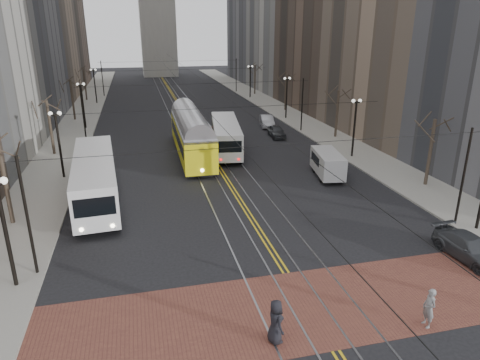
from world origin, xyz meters
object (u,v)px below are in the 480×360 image
rear_bus (226,137)px  pedestrian_a (276,322)px  cargo_van (327,165)px  sedan_parked (470,248)px  streetcar (191,138)px  transit_bus (96,180)px  sedan_silver (267,121)px  pedestrian_b (429,308)px  sedan_grey (277,132)px

rear_bus → pedestrian_a: (-4.02, -29.17, -0.56)m
cargo_van → sedan_parked: size_ratio=1.07×
streetcar → pedestrian_a: size_ratio=7.88×
transit_bus → rear_bus: size_ratio=1.14×
streetcar → cargo_van: 14.26m
sedan_silver → sedan_parked: 35.74m
sedan_silver → pedestrian_b: size_ratio=2.49×
sedan_grey → sedan_parked: size_ratio=0.85×
transit_bus → cargo_van: (19.18, 1.02, -0.59)m
streetcar → pedestrian_a: 28.37m
cargo_van → pedestrian_a: (-10.91, -18.87, -0.12)m
pedestrian_a → transit_bus: bearing=16.5°
streetcar → sedan_grey: size_ratio=3.90×
pedestrian_b → streetcar: bearing=-165.9°
sedan_parked → pedestrian_a: size_ratio=2.38×
streetcar → cargo_van: (10.62, -9.49, -0.72)m
transit_bus → pedestrian_b: transit_bus is taller
sedan_silver → pedestrian_b: bearing=-87.2°
transit_bus → rear_bus: 16.71m
streetcar → rear_bus: streetcar is taller
streetcar → sedan_silver: 16.08m
transit_bus → sedan_grey: transit_bus is taller
sedan_parked → pedestrian_b: bearing=-146.6°
pedestrian_a → rear_bus: bearing=-16.2°
pedestrian_b → sedan_parked: bearing=128.4°
sedan_silver → pedestrian_a: pedestrian_a is taller
pedestrian_a → cargo_van: bearing=-38.4°
sedan_grey → pedestrian_b: 34.68m
transit_bus → sedan_grey: size_ratio=3.43×
transit_bus → sedan_parked: (21.04, -13.98, -1.02)m
pedestrian_a → pedestrian_b: bearing=-103.7°
streetcar → sedan_parked: 27.51m
cargo_van → sedan_silver: cargo_van is taller
sedan_silver → sedan_parked: sedan_silver is taller
sedan_grey → pedestrian_b: (-4.41, -34.40, 0.25)m
pedestrian_b → sedan_silver: bearing=174.5°
transit_bus → streetcar: bearing=46.7°
transit_bus → pedestrian_b: 23.84m
rear_bus → sedan_grey: bearing=41.0°
pedestrian_b → rear_bus: bearing=-173.2°
sedan_grey → pedestrian_a: (-11.18, -33.77, 0.32)m
transit_bus → sedan_silver: size_ratio=2.98×
transit_bus → pedestrian_b: size_ratio=7.42×
cargo_van → sedan_grey: 14.90m
cargo_van → pedestrian_b: 19.94m
cargo_van → sedan_parked: bearing=-73.2°
cargo_van → sedan_silver: (0.83, 20.72, -0.36)m
sedan_parked → pedestrian_b: size_ratio=2.55×
sedan_grey → transit_bus: bearing=-137.2°
transit_bus → rear_bus: bearing=38.5°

